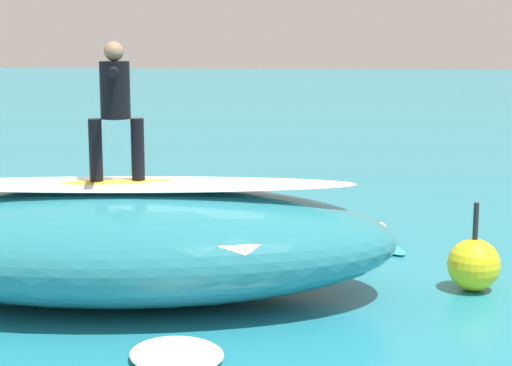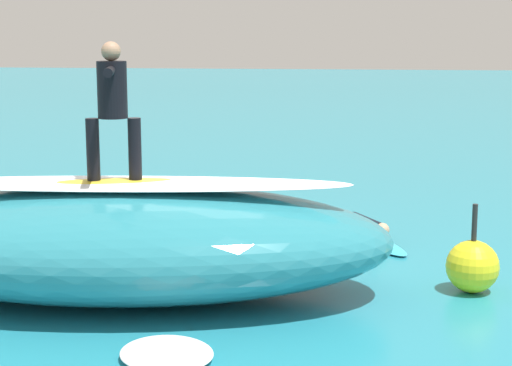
{
  "view_description": "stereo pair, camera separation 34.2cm",
  "coord_description": "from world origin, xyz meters",
  "px_view_note": "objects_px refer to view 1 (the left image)",
  "views": [
    {
      "loc": [
        -1.91,
        11.64,
        3.32
      ],
      "look_at": [
        -0.8,
        -0.06,
        1.19
      ],
      "focal_mm": 59.7,
      "sensor_mm": 36.0,
      "label": 1
    },
    {
      "loc": [
        -2.25,
        11.6,
        3.32
      ],
      "look_at": [
        -0.8,
        -0.06,
        1.19
      ],
      "focal_mm": 59.7,
      "sensor_mm": 36.0,
      "label": 2
    }
  ],
  "objects_px": {
    "surfboard_riding": "(118,184)",
    "buoy_marker": "(474,264)",
    "surfer_paddling": "(358,225)",
    "surfboard_paddling": "(362,237)",
    "surfer_riding": "(115,100)"
  },
  "relations": [
    {
      "from": "surfboard_riding",
      "to": "surfer_paddling",
      "type": "xyz_separation_m",
      "value": [
        -3.04,
        -3.39,
        -1.23
      ]
    },
    {
      "from": "surfboard_riding",
      "to": "buoy_marker",
      "type": "xyz_separation_m",
      "value": [
        -4.45,
        -0.69,
        -1.1
      ]
    },
    {
      "from": "surfboard_riding",
      "to": "surfer_paddling",
      "type": "distance_m",
      "value": 4.72
    },
    {
      "from": "surfboard_paddling",
      "to": "surfboard_riding",
      "type": "bearing_deg",
      "value": -72.36
    },
    {
      "from": "surfboard_paddling",
      "to": "buoy_marker",
      "type": "height_order",
      "value": "buoy_marker"
    },
    {
      "from": "surfer_riding",
      "to": "surfboard_paddling",
      "type": "distance_m",
      "value": 5.12
    },
    {
      "from": "buoy_marker",
      "to": "surfboard_paddling",
      "type": "bearing_deg",
      "value": -62.39
    },
    {
      "from": "surfboard_riding",
      "to": "surfer_riding",
      "type": "relative_size",
      "value": 1.18
    },
    {
      "from": "surfer_paddling",
      "to": "buoy_marker",
      "type": "bearing_deg",
      "value": -1.15
    },
    {
      "from": "surfer_paddling",
      "to": "buoy_marker",
      "type": "relative_size",
      "value": 1.45
    },
    {
      "from": "surfboard_riding",
      "to": "buoy_marker",
      "type": "bearing_deg",
      "value": 175.23
    },
    {
      "from": "surfboard_riding",
      "to": "surfboard_paddling",
      "type": "bearing_deg",
      "value": -147.18
    },
    {
      "from": "surfer_paddling",
      "to": "buoy_marker",
      "type": "xyz_separation_m",
      "value": [
        -1.41,
        2.69,
        0.13
      ]
    },
    {
      "from": "surfer_riding",
      "to": "surfer_paddling",
      "type": "distance_m",
      "value": 5.08
    },
    {
      "from": "surfer_riding",
      "to": "surfboard_paddling",
      "type": "bearing_deg",
      "value": -147.18
    }
  ]
}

